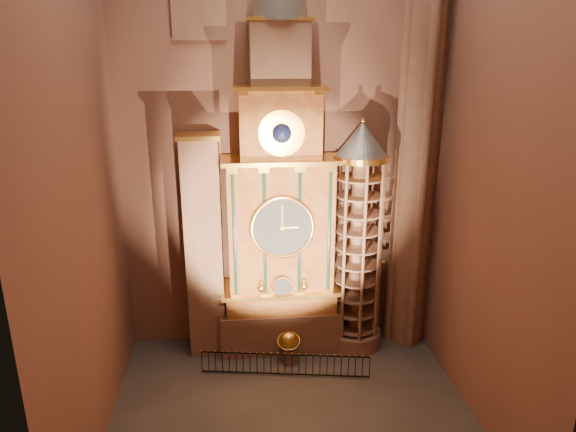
{
  "coord_description": "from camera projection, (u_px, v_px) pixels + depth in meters",
  "views": [
    {
      "loc": [
        -1.93,
        -16.63,
        13.39
      ],
      "look_at": [
        0.14,
        3.0,
        7.12
      ],
      "focal_mm": 32.0,
      "sensor_mm": 36.0,
      "label": 1
    }
  ],
  "objects": [
    {
      "name": "iron_railing",
      "position": [
        285.0,
        365.0,
        22.16
      ],
      "size": [
        7.19,
        1.24,
        1.02
      ],
      "color": "black",
      "rests_on": "floor"
    },
    {
      "name": "wall_right",
      "position": [
        498.0,
        127.0,
        17.38
      ],
      "size": [
        0.0,
        22.0,
        22.0
      ],
      "primitive_type": "plane",
      "rotation": [
        1.57,
        0.0,
        -1.57
      ],
      "color": "#8D5E4C",
      "rests_on": "floor"
    },
    {
      "name": "stair_turret",
      "position": [
        358.0,
        241.0,
        23.22
      ],
      "size": [
        2.5,
        2.5,
        10.8
      ],
      "color": "#8C634C",
      "rests_on": "floor"
    },
    {
      "name": "celestial_globe",
      "position": [
        289.0,
        344.0,
        23.05
      ],
      "size": [
        1.18,
        1.13,
        1.51
      ],
      "color": "#8C634C",
      "rests_on": "floor"
    },
    {
      "name": "gothic_pier",
      "position": [
        421.0,
        112.0,
        22.03
      ],
      "size": [
        2.04,
        2.04,
        22.0
      ],
      "color": "#8C634C",
      "rests_on": "floor"
    },
    {
      "name": "portrait_tower",
      "position": [
        204.0,
        247.0,
        22.83
      ],
      "size": [
        1.8,
        1.6,
        10.2
      ],
      "color": "#8C634C",
      "rests_on": "floor"
    },
    {
      "name": "floor",
      "position": [
        292.0,
        413.0,
        20.01
      ],
      "size": [
        14.0,
        14.0,
        0.0
      ],
      "primitive_type": "plane",
      "color": "#383330",
      "rests_on": "ground"
    },
    {
      "name": "astronomical_clock",
      "position": [
        280.0,
        212.0,
        22.69
      ],
      "size": [
        5.6,
        2.41,
        16.7
      ],
      "color": "#8C634C",
      "rests_on": "floor"
    },
    {
      "name": "wall_back",
      "position": [
        278.0,
        111.0,
        22.37
      ],
      "size": [
        22.0,
        0.0,
        22.0
      ],
      "primitive_type": "plane",
      "rotation": [
        1.57,
        0.0,
        0.0
      ],
      "color": "#8D5E4C",
      "rests_on": "floor"
    },
    {
      "name": "wall_left",
      "position": [
        70.0,
        134.0,
        15.98
      ],
      "size": [
        0.0,
        22.0,
        22.0
      ],
      "primitive_type": "plane",
      "rotation": [
        1.57,
        0.0,
        1.57
      ],
      "color": "#8D5E4C",
      "rests_on": "floor"
    }
  ]
}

